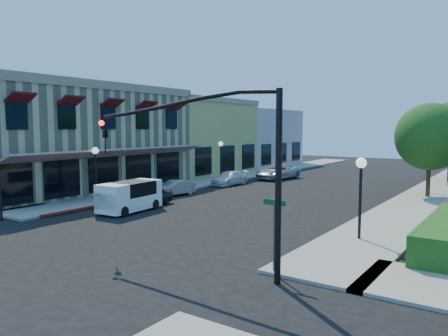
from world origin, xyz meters
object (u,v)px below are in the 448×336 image
Objects in this scene: street_name_sign at (274,224)px; lamppost_right_near at (361,177)px; parked_car_a at (149,197)px; parked_car_d at (278,172)px; lamppost_right_far at (430,156)px; parked_car_b at (175,188)px; street_tree_a at (430,137)px; parked_car_c at (229,178)px; white_van at (129,195)px; signal_mast_arm at (221,150)px; lamppost_left_near at (95,160)px; lamppost_left_far at (221,151)px.

street_name_sign is 0.70× the size of lamppost_right_near.
parked_car_a is 0.69× the size of parked_car_d.
lamppost_right_near and lamppost_right_far have the same top height.
parked_car_b is (-14.70, 5.00, -2.19)m from lamppost_right_near.
street_tree_a is 2.59× the size of street_name_sign.
parked_car_c is at bearing -172.41° from street_tree_a.
lamppost_right_near is 0.90× the size of white_van.
street_tree_a reaches higher than lamppost_right_far.
parked_car_a is 4.27m from parked_car_b.
street_name_sign is 5.98m from lamppost_right_near.
signal_mast_arm is 26.94m from parked_car_d.
street_tree_a is 1.95× the size of parked_car_b.
street_tree_a is 20.23m from white_van.
lamppost_left_near is at bearing 166.53° from white_van.
street_tree_a is at bearing 48.56° from white_van.
lamppost_left_near is at bearing 160.07° from street_name_sign.
parked_car_b is (2.30, 5.00, -2.19)m from lamppost_left_near.
signal_mast_arm is 2.24× the size of lamppost_right_far.
white_van is 6.25m from parked_car_b.
white_van is at bearing -175.68° from lamppost_right_near.
street_tree_a is 15.56m from parked_car_c.
lamppost_right_near is 13.08m from white_van.
lamppost_right_far reaches higher than parked_car_c.
signal_mast_arm reaches higher than lamppost_left_near.
street_tree_a is 1.82× the size of lamppost_left_near.
street_tree_a is 1.82× the size of lamppost_right_far.
signal_mast_arm is 2.34× the size of parked_car_a.
parked_car_d is (1.40, 13.00, 0.14)m from parked_car_b.
signal_mast_arm is at bearing -96.70° from lamppost_right_far.
parked_car_a is at bearing -136.21° from street_tree_a.
white_van reaches higher than parked_car_d.
signal_mast_arm reaches higher than parked_car_b.
lamppost_left_near reaches higher than parked_car_b.
lamppost_right_near reaches higher than parked_car_c.
parked_car_b is at bearing 136.34° from signal_mast_arm.
lamppost_left_far is 1.00× the size of lamppost_right_far.
parked_car_d is at bearing 163.61° from street_tree_a.
lamppost_right_near is (1.00, 5.80, 1.04)m from street_name_sign.
lamppost_left_far and lamppost_right_far have the same top height.
lamppost_right_near is 0.91× the size of parked_car_c.
street_tree_a is 20.00m from street_name_sign.
street_name_sign is 12.88m from white_van.
parked_car_b is (-12.06, 11.50, -3.54)m from signal_mast_arm.
lamppost_left_far is (-14.36, 20.50, -1.35)m from signal_mast_arm.
lamppost_left_near is 5.92m from parked_car_b.
parked_car_c is (-13.70, 17.80, -1.13)m from street_name_sign.
lamppost_left_far reaches higher than parked_car_d.
lamppost_left_far is at bearing 105.49° from parked_car_a.
signal_mast_arm reaches higher than street_name_sign.
parked_car_c is at bearing 140.77° from lamppost_right_near.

